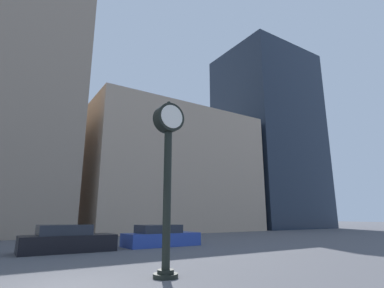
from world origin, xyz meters
TOP-DOWN VIEW (x-y plane):
  - building_tall_tower at (-3.05, 24.00)m, footprint 15.03×12.00m
  - building_storefront_row at (15.94, 24.00)m, footprint 20.00×12.00m
  - building_glass_modern at (33.64, 24.00)m, footprint 13.71×12.00m
  - street_clock at (2.90, -0.02)m, footprint 0.90×0.70m
  - car_black at (1.82, 8.02)m, footprint 4.30×1.80m
  - car_blue at (6.96, 8.23)m, footprint 4.37×1.90m

SIDE VIEW (x-z plane):
  - car_blue at x=6.96m, z-range -0.09..1.10m
  - car_black at x=1.82m, z-range -0.10..1.17m
  - street_clock at x=2.90m, z-range 0.66..5.86m
  - building_storefront_row at x=15.94m, z-range 0.00..13.79m
  - building_glass_modern at x=33.64m, z-range 0.00..27.34m
  - building_tall_tower at x=-3.05m, z-range 0.00..39.26m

